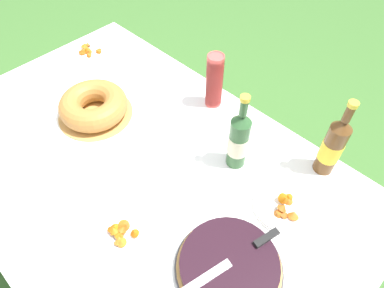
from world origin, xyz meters
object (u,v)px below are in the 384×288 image
Objects in this scene: serving_knife at (238,257)px; snack_plate_left at (88,52)px; cider_bottle_amber at (333,146)px; berry_tart at (229,266)px; cider_bottle_green at (239,140)px; bundt_cake at (94,106)px; snack_plate_near at (285,206)px; snack_plate_right at (120,240)px; cup_stack at (214,81)px.

serving_knife is 1.72× the size of snack_plate_left.
berry_tart is at bearing -90.28° from cider_bottle_amber.
serving_knife is 0.41m from cider_bottle_green.
bundt_cake is at bearing 172.55° from berry_tart.
snack_plate_near is (-0.00, -0.25, -0.12)m from cider_bottle_amber.
cider_bottle_amber is at bearing 89.72° from berry_tart.
berry_tart is at bearing 0.00° from serving_knife.
cider_bottle_green is at bearing 172.08° from snack_plate_near.
bundt_cake is at bearing 152.14° from snack_plate_right.
serving_knife is 1.90× the size of snack_plate_right.
cider_bottle_green is (-0.25, 0.34, 0.10)m from berry_tart.
snack_plate_near is at bearing 12.65° from bundt_cake.
cider_bottle_green reaches higher than bundt_cake.
bundt_cake is at bearing -127.46° from cup_stack.
bundt_cake reaches higher than berry_tart.
snack_plate_near is (0.85, 0.19, -0.04)m from bundt_cake.
snack_plate_near is 1.14× the size of snack_plate_right.
serving_knife is (0.01, 0.03, 0.04)m from berry_tart.
cider_bottle_green is at bearing -126.74° from serving_knife.
snack_plate_right is (0.54, -0.29, -0.04)m from bundt_cake.
snack_plate_right is at bearing -27.86° from bundt_cake.
snack_plate_left is at bearing 179.69° from cider_bottle_green.
bundt_cake is 1.49× the size of snack_plate_left.
snack_plate_left is (-0.72, -0.18, -0.11)m from cup_stack.
bundt_cake reaches higher than snack_plate_right.
cup_stack is 1.30× the size of snack_plate_right.
serving_knife is 1.09× the size of cider_bottle_amber.
snack_plate_near is at bearing -91.01° from cider_bottle_amber.
snack_plate_near is (0.25, -0.04, -0.12)m from cider_bottle_green.
bundt_cake is 0.53m from cup_stack.
bundt_cake reaches higher than serving_knife.
cup_stack is 0.75× the size of cider_bottle_amber.
cider_bottle_green is 1.57× the size of snack_plate_left.
cup_stack is at bearing -119.07° from serving_knife.
cider_bottle_green is 1.01m from snack_plate_left.
snack_plate_left is at bearing 164.68° from berry_tart.
snack_plate_left is (-1.26, 0.32, -0.05)m from serving_knife.
cider_bottle_amber is 0.80m from snack_plate_right.
snack_plate_left is 1.10× the size of snack_plate_right.
snack_plate_near is at bearing -165.09° from serving_knife.
berry_tart is 0.90× the size of serving_knife.
cup_stack is 0.59m from snack_plate_near.
cup_stack is (-0.54, 0.52, 0.10)m from berry_tart.
snack_plate_right is at bearing -150.42° from berry_tart.
cup_stack is 1.14× the size of snack_plate_near.
snack_plate_near and snack_plate_right have the same top height.
berry_tart is 1.04× the size of bundt_cake.
snack_plate_left is (-1.00, 0.01, -0.12)m from cider_bottle_green.
cider_bottle_amber is at bearing 88.99° from snack_plate_near.
berry_tart is 0.99× the size of cider_bottle_green.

